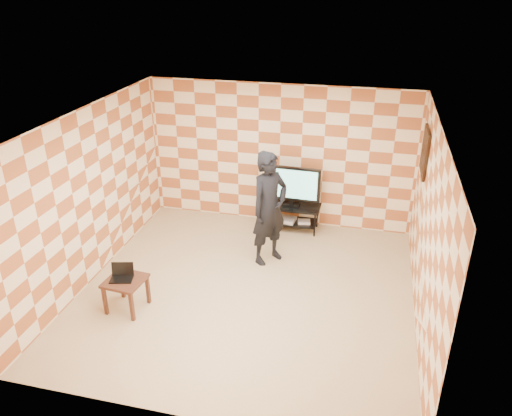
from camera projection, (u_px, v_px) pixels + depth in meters
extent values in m
plane|color=tan|center=(247.00, 291.00, 7.74)|extent=(5.00, 5.00, 0.00)
cube|color=#FFE8BE|center=(280.00, 156.00, 9.34)|extent=(5.00, 0.02, 2.70)
cube|color=#FFE8BE|center=(183.00, 321.00, 4.96)|extent=(5.00, 0.02, 2.70)
cube|color=#FFE8BE|center=(89.00, 196.00, 7.68)|extent=(0.02, 5.00, 2.70)
cube|color=#FFE8BE|center=(428.00, 233.00, 6.63)|extent=(0.02, 5.00, 2.70)
cube|color=white|center=(245.00, 121.00, 6.57)|extent=(5.00, 5.00, 0.02)
cube|color=black|center=(425.00, 152.00, 7.73)|extent=(0.04, 0.72, 0.72)
cube|color=black|center=(425.00, 152.00, 7.73)|extent=(0.04, 0.03, 0.68)
cube|color=black|center=(425.00, 152.00, 7.73)|extent=(0.04, 0.68, 0.03)
cube|color=black|center=(291.00, 206.00, 9.39)|extent=(1.09, 0.49, 0.04)
cube|color=black|center=(291.00, 221.00, 9.53)|extent=(0.98, 0.44, 0.03)
cylinder|color=black|center=(264.00, 219.00, 9.42)|extent=(0.03, 0.03, 0.50)
cylinder|color=black|center=(268.00, 210.00, 9.76)|extent=(0.03, 0.03, 0.50)
cylinder|color=black|center=(315.00, 224.00, 9.21)|extent=(0.03, 0.03, 0.50)
cylinder|color=black|center=(317.00, 215.00, 9.56)|extent=(0.03, 0.03, 0.50)
cube|color=black|center=(291.00, 204.00, 9.37)|extent=(0.32, 0.21, 0.03)
cube|color=black|center=(291.00, 201.00, 9.34)|extent=(0.08, 0.06, 0.09)
cube|color=black|center=(292.00, 183.00, 9.19)|extent=(1.05, 0.11, 0.64)
cube|color=#69C6B8|center=(292.00, 184.00, 9.15)|extent=(0.94, 0.04, 0.55)
cube|color=silver|center=(285.00, 219.00, 9.50)|extent=(0.43, 0.33, 0.07)
cube|color=silver|center=(304.00, 222.00, 9.42)|extent=(0.25, 0.20, 0.05)
cube|color=#371A10|center=(125.00, 281.00, 7.14)|extent=(0.58, 0.58, 0.04)
cube|color=#371A10|center=(105.00, 301.00, 7.13)|extent=(0.05, 0.05, 0.46)
cube|color=#371A10|center=(122.00, 284.00, 7.50)|extent=(0.05, 0.05, 0.46)
cube|color=#371A10|center=(132.00, 307.00, 7.00)|extent=(0.05, 0.05, 0.46)
cube|color=#371A10|center=(148.00, 290.00, 7.37)|extent=(0.05, 0.05, 0.46)
cube|color=black|center=(122.00, 279.00, 7.13)|extent=(0.36, 0.29, 0.02)
cube|color=black|center=(123.00, 269.00, 7.19)|extent=(0.32, 0.13, 0.20)
imported|color=black|center=(269.00, 208.00, 8.16)|extent=(0.80, 0.85, 1.95)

